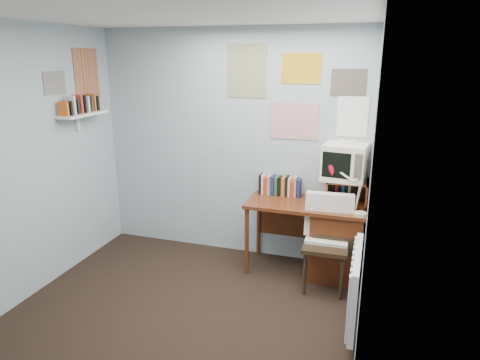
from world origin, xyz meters
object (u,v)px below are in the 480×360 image
object	(u,v)px
desk	(331,238)
radiator	(355,286)
crt_tv	(345,160)
wall_shelf	(83,114)
desk_lamp	(362,194)
desk_chair	(326,246)
tv_riser	(347,192)

from	to	relation	value
desk	radiator	bearing A→B (deg)	-72.76
desk	crt_tv	bearing A→B (deg)	58.88
radiator	wall_shelf	world-z (taller)	wall_shelf
desk_lamp	crt_tv	world-z (taller)	crt_tv
desk_lamp	crt_tv	xyz separation A→B (m)	(-0.19, 0.34, 0.23)
desk_chair	wall_shelf	distance (m)	2.81
desk	crt_tv	distance (m)	0.82
tv_riser	desk	bearing A→B (deg)	-137.04
desk_chair	tv_riser	xyz separation A→B (m)	(0.14, 0.42, 0.43)
crt_tv	wall_shelf	world-z (taller)	wall_shelf
tv_riser	crt_tv	xyz separation A→B (m)	(-0.04, 0.02, 0.32)
desk	desk_chair	bearing A→B (deg)	-94.03
tv_riser	radiator	world-z (taller)	tv_riser
desk_chair	desk	bearing A→B (deg)	84.99
desk	wall_shelf	xyz separation A→B (m)	(-2.57, -0.38, 1.21)
desk	crt_tv	size ratio (longest dim) A/B	2.89
desk_chair	wall_shelf	xyz separation A→B (m)	(-2.55, -0.07, 1.17)
wall_shelf	crt_tv	bearing A→B (deg)	10.89
desk_lamp	tv_riser	size ratio (longest dim) A/B	1.07
crt_tv	wall_shelf	bearing A→B (deg)	-162.00
tv_riser	wall_shelf	size ratio (longest dim) A/B	0.65
tv_riser	desk_lamp	bearing A→B (deg)	-64.65
desk_chair	wall_shelf	bearing A→B (deg)	-179.29
desk	wall_shelf	bearing A→B (deg)	-171.60
tv_riser	crt_tv	world-z (taller)	crt_tv
desk_chair	desk_lamp	xyz separation A→B (m)	(0.29, 0.10, 0.52)
desk	desk_lamp	world-z (taller)	desk_lamp
radiator	wall_shelf	distance (m)	3.15
desk	radiator	xyz separation A→B (m)	(0.29, -0.93, 0.01)
tv_riser	wall_shelf	xyz separation A→B (m)	(-2.69, -0.49, 0.74)
desk_lamp	radiator	xyz separation A→B (m)	(0.02, -0.72, -0.55)
desk_lamp	desk_chair	bearing A→B (deg)	-143.46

